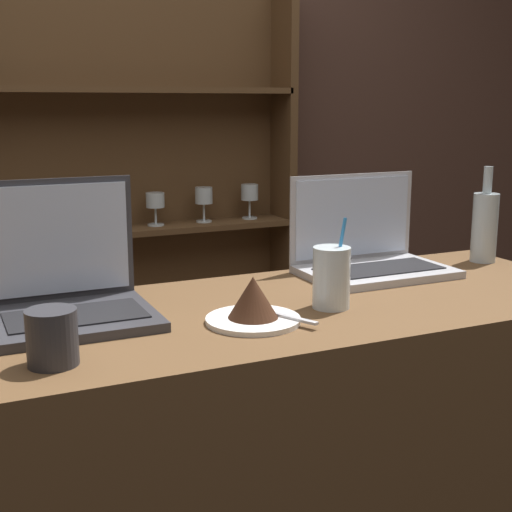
% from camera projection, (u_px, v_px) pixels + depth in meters
% --- Properties ---
extents(back_wall, '(7.00, 0.06, 2.70)m').
position_uv_depth(back_wall, '(83.00, 136.00, 2.43)').
color(back_wall, '#4C3328').
rests_on(back_wall, ground_plane).
extents(back_shelf, '(1.55, 0.18, 1.88)m').
position_uv_depth(back_shelf, '(73.00, 248.00, 2.41)').
color(back_shelf, brown).
rests_on(back_shelf, ground_plane).
extents(laptop_near, '(0.29, 0.25, 0.26)m').
position_uv_depth(laptop_near, '(69.00, 289.00, 1.35)').
color(laptop_near, '#333338').
rests_on(laptop_near, bar_counter).
extents(laptop_far, '(0.35, 0.23, 0.23)m').
position_uv_depth(laptop_far, '(368.00, 252.00, 1.71)').
color(laptop_far, '#ADADB2').
rests_on(laptop_far, bar_counter).
extents(cake_plate, '(0.18, 0.18, 0.09)m').
position_uv_depth(cake_plate, '(253.00, 304.00, 1.32)').
color(cake_plate, white).
rests_on(cake_plate, bar_counter).
extents(water_glass, '(0.07, 0.07, 0.18)m').
position_uv_depth(water_glass, '(331.00, 277.00, 1.41)').
color(water_glass, silver).
rests_on(water_glass, bar_counter).
extents(wine_bottle_clear, '(0.06, 0.06, 0.24)m').
position_uv_depth(wine_bottle_clear, '(485.00, 226.00, 1.82)').
color(wine_bottle_clear, '#B2C1C6').
rests_on(wine_bottle_clear, bar_counter).
extents(coffee_cup, '(0.08, 0.08, 0.09)m').
position_uv_depth(coffee_cup, '(52.00, 337.00, 1.10)').
color(coffee_cup, '#2D2D33').
rests_on(coffee_cup, bar_counter).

